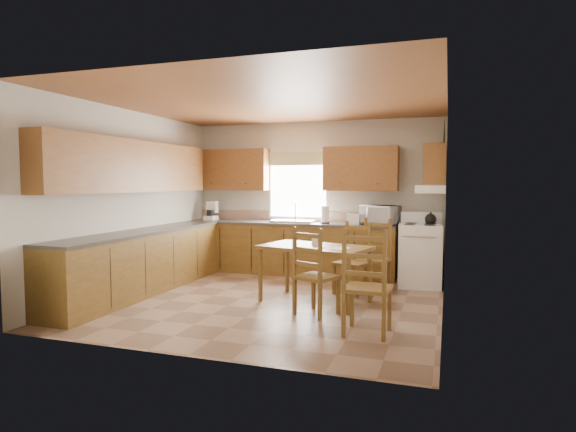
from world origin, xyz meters
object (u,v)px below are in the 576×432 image
(chair_near_left, at_px, (317,271))
(chair_far_left, at_px, (352,258))
(chair_far_right, at_px, (374,255))
(microwave, at_px, (380,215))
(stove, at_px, (419,256))
(chair_near_right, at_px, (367,281))
(dining_table, at_px, (315,274))

(chair_near_left, bearing_deg, chair_far_left, -75.75)
(chair_far_left, relative_size, chair_far_right, 0.97)
(chair_far_right, bearing_deg, microwave, 101.06)
(stove, relative_size, chair_near_right, 0.84)
(microwave, xyz_separation_m, chair_near_right, (0.27, -2.94, -0.51))
(chair_near_left, height_order, chair_far_left, chair_near_left)
(stove, height_order, chair_far_right, chair_far_right)
(dining_table, height_order, chair_far_right, chair_far_right)
(microwave, distance_m, chair_far_right, 0.99)
(chair_near_left, relative_size, chair_near_right, 0.95)
(chair_near_left, height_order, chair_near_right, chair_near_right)
(chair_far_left, bearing_deg, chair_near_right, -54.75)
(chair_far_left, bearing_deg, chair_near_left, -79.75)
(chair_near_left, bearing_deg, chair_far_right, -83.60)
(microwave, bearing_deg, dining_table, -87.48)
(chair_near_right, distance_m, chair_far_left, 1.87)
(chair_near_left, relative_size, chair_far_left, 1.04)
(stove, bearing_deg, chair_far_right, -144.86)
(chair_near_right, distance_m, chair_far_right, 2.13)
(chair_near_right, bearing_deg, stove, -96.58)
(dining_table, relative_size, chair_near_right, 1.26)
(chair_far_right, bearing_deg, chair_near_left, -97.32)
(stove, bearing_deg, chair_near_left, -122.56)
(chair_near_right, height_order, chair_far_right, chair_near_right)
(microwave, distance_m, chair_near_left, 2.48)
(dining_table, bearing_deg, stove, 62.13)
(microwave, relative_size, chair_near_right, 0.47)
(chair_near_left, xyz_separation_m, chair_far_right, (0.47, 1.55, -0.01))
(microwave, bearing_deg, chair_far_left, -80.41)
(chair_near_right, xyz_separation_m, chair_far_right, (-0.25, 2.11, -0.04))
(microwave, bearing_deg, chair_near_left, -78.63)
(stove, bearing_deg, chair_far_left, -141.74)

